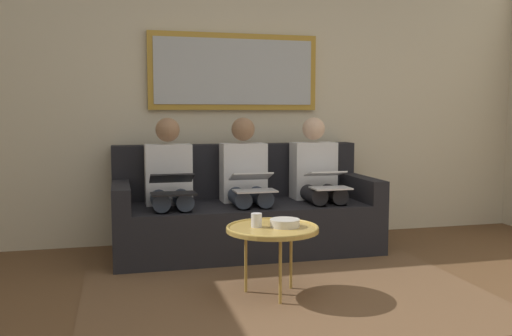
# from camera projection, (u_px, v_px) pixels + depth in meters

# --- Properties ---
(wall_rear) EXTENTS (6.00, 0.12, 2.60)m
(wall_rear) POSITION_uv_depth(u_px,v_px,m) (232.00, 100.00, 5.10)
(wall_rear) COLOR beige
(wall_rear) RESTS_ON ground_plane
(area_rug) EXTENTS (2.60, 1.80, 0.01)m
(area_rug) POSITION_uv_depth(u_px,v_px,m) (288.00, 296.00, 3.54)
(area_rug) COLOR brown
(area_rug) RESTS_ON ground_plane
(couch) EXTENTS (2.20, 0.90, 0.90)m
(couch) POSITION_uv_depth(u_px,v_px,m) (244.00, 214.00, 4.74)
(couch) COLOR black
(couch) RESTS_ON ground_plane
(framed_mirror) EXTENTS (1.55, 0.05, 0.69)m
(framed_mirror) POSITION_uv_depth(u_px,v_px,m) (234.00, 72.00, 4.99)
(framed_mirror) COLOR #B7892D
(coffee_table) EXTENTS (0.60, 0.60, 0.46)m
(coffee_table) POSITION_uv_depth(u_px,v_px,m) (272.00, 229.00, 3.53)
(coffee_table) COLOR tan
(coffee_table) RESTS_ON ground_plane
(cup) EXTENTS (0.07, 0.07, 0.09)m
(cup) POSITION_uv_depth(u_px,v_px,m) (256.00, 220.00, 3.53)
(cup) COLOR silver
(cup) RESTS_ON coffee_table
(bowl) EXTENTS (0.19, 0.19, 0.05)m
(bowl) POSITION_uv_depth(u_px,v_px,m) (285.00, 223.00, 3.54)
(bowl) COLOR beige
(bowl) RESTS_ON coffee_table
(person_left) EXTENTS (0.38, 0.58, 1.14)m
(person_left) POSITION_uv_depth(u_px,v_px,m) (317.00, 178.00, 4.80)
(person_left) COLOR silver
(person_left) RESTS_ON couch
(laptop_white) EXTENTS (0.31, 0.33, 0.14)m
(laptop_white) POSITION_uv_depth(u_px,v_px,m) (328.00, 180.00, 4.56)
(laptop_white) COLOR white
(person_middle) EXTENTS (0.38, 0.58, 1.14)m
(person_middle) POSITION_uv_depth(u_px,v_px,m) (246.00, 181.00, 4.64)
(person_middle) COLOR silver
(person_middle) RESTS_ON couch
(laptop_silver) EXTENTS (0.33, 0.33, 0.15)m
(laptop_silver) POSITION_uv_depth(u_px,v_px,m) (253.00, 183.00, 4.40)
(laptop_silver) COLOR silver
(person_right) EXTENTS (0.38, 0.58, 1.14)m
(person_right) POSITION_uv_depth(u_px,v_px,m) (170.00, 183.00, 4.48)
(person_right) COLOR silver
(person_right) RESTS_ON couch
(laptop_black) EXTENTS (0.34, 0.35, 0.15)m
(laptop_black) POSITION_uv_depth(u_px,v_px,m) (172.00, 185.00, 4.25)
(laptop_black) COLOR black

